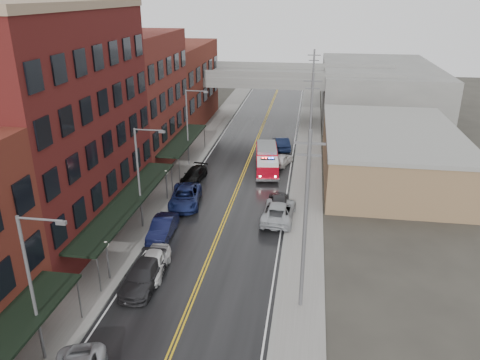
{
  "coord_description": "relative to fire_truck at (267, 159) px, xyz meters",
  "views": [
    {
      "loc": [
        7.14,
        -10.65,
        19.21
      ],
      "look_at": [
        1.04,
        28.97,
        3.0
      ],
      "focal_mm": 35.0,
      "sensor_mm": 36.0,
      "label": 1
    }
  ],
  "objects": [
    {
      "name": "parked_car_left_6",
      "position": [
        -6.87,
        -10.05,
        -0.66
      ],
      "size": [
        3.59,
        6.35,
        1.67
      ],
      "primitive_type": "imported",
      "rotation": [
        0.0,
        0.0,
        0.14
      ],
      "color": "#131D4A",
      "rests_on": "ground"
    },
    {
      "name": "road",
      "position": [
        -2.54,
        -9.26,
        -1.48
      ],
      "size": [
        11.0,
        160.0,
        0.02
      ],
      "primitive_type": "cube",
      "color": "black",
      "rests_on": "ground"
    },
    {
      "name": "parked_car_left_4",
      "position": [
        -6.14,
        -21.9,
        -0.69
      ],
      "size": [
        2.16,
        4.8,
        1.6
      ],
      "primitive_type": "imported",
      "rotation": [
        0.0,
        0.0,
        0.06
      ],
      "color": "white",
      "rests_on": "ground"
    },
    {
      "name": "street_lamp_2",
      "position": [
        -9.08,
        0.74,
        3.69
      ],
      "size": [
        2.64,
        0.22,
        9.0
      ],
      "color": "#59595B",
      "rests_on": "ground"
    },
    {
      "name": "utility_pole_0",
      "position": [
        4.66,
        -24.26,
        4.81
      ],
      "size": [
        1.8,
        0.24,
        12.0
      ],
      "color": "#59595B",
      "rests_on": "ground"
    },
    {
      "name": "curb_right",
      "position": [
        3.11,
        -9.26,
        -1.42
      ],
      "size": [
        0.3,
        160.0,
        0.15
      ],
      "primitive_type": "cube",
      "color": "gray",
      "rests_on": "ground"
    },
    {
      "name": "globe_lamp_2",
      "position": [
        -8.94,
        -9.26,
        0.82
      ],
      "size": [
        0.44,
        0.44,
        3.12
      ],
      "color": "#59595B",
      "rests_on": "ground"
    },
    {
      "name": "tan_building",
      "position": [
        13.46,
        0.74,
        1.01
      ],
      "size": [
        14.0,
        22.0,
        5.0
      ],
      "primitive_type": "cube",
      "color": "#816045",
      "rests_on": "ground"
    },
    {
      "name": "utility_pole_2",
      "position": [
        4.66,
        15.74,
        4.81
      ],
      "size": [
        1.8,
        0.24,
        12.0
      ],
      "color": "#59595B",
      "rests_on": "ground"
    },
    {
      "name": "parked_car_right_3",
      "position": [
        1.06,
        8.54,
        -0.68
      ],
      "size": [
        2.78,
        5.22,
        1.63
      ],
      "primitive_type": "imported",
      "rotation": [
        0.0,
        0.0,
        3.36
      ],
      "color": "black",
      "rests_on": "ground"
    },
    {
      "name": "sidewalk_right",
      "position": [
        4.76,
        -9.26,
        -1.42
      ],
      "size": [
        3.0,
        160.0,
        0.15
      ],
      "primitive_type": "cube",
      "color": "slate",
      "rests_on": "ground"
    },
    {
      "name": "brick_building_c",
      "position": [
        -15.84,
        1.24,
        6.01
      ],
      "size": [
        9.0,
        15.0,
        15.0
      ],
      "primitive_type": "cube",
      "color": "maroon",
      "rests_on": "ground"
    },
    {
      "name": "globe_lamp_1",
      "position": [
        -8.94,
        -23.26,
        0.82
      ],
      "size": [
        0.44,
        0.44,
        3.12
      ],
      "color": "#59595B",
      "rests_on": "ground"
    },
    {
      "name": "parked_car_left_7",
      "position": [
        -7.54,
        -3.87,
        -0.82
      ],
      "size": [
        2.4,
        4.84,
        1.35
      ],
      "primitive_type": "imported",
      "rotation": [
        0.0,
        0.0,
        -0.11
      ],
      "color": "black",
      "rests_on": "ground"
    },
    {
      "name": "parked_car_right_1",
      "position": [
        2.12,
        -9.46,
        -0.81
      ],
      "size": [
        2.39,
        4.9,
        1.37
      ],
      "primitive_type": "imported",
      "rotation": [
        0.0,
        0.0,
        3.24
      ],
      "color": "black",
      "rests_on": "ground"
    },
    {
      "name": "brick_building_far",
      "position": [
        -15.84,
        18.74,
        4.51
      ],
      "size": [
        9.0,
        20.0,
        12.0
      ],
      "primitive_type": "cube",
      "color": "maroon",
      "rests_on": "ground"
    },
    {
      "name": "awning_2",
      "position": [
        -10.02,
        1.24,
        1.49
      ],
      "size": [
        2.6,
        13.0,
        3.09
      ],
      "color": "black",
      "rests_on": "ground"
    },
    {
      "name": "parked_car_left_3",
      "position": [
        -6.31,
        -23.56,
        -0.71
      ],
      "size": [
        2.22,
        5.39,
        1.56
      ],
      "primitive_type": "imported",
      "rotation": [
        0.0,
        0.0,
        -0.01
      ],
      "color": "#242427",
      "rests_on": "ground"
    },
    {
      "name": "awning_1",
      "position": [
        -10.03,
        -16.26,
        1.5
      ],
      "size": [
        2.6,
        18.0,
        3.09
      ],
      "color": "black",
      "rests_on": "ground"
    },
    {
      "name": "parked_car_right_2",
      "position": [
        1.57,
        2.54,
        -0.8
      ],
      "size": [
        2.77,
        4.35,
        1.38
      ],
      "primitive_type": "imported",
      "rotation": [
        0.0,
        0.0,
        2.84
      ],
      "color": "white",
      "rests_on": "ground"
    },
    {
      "name": "sidewalk_left",
      "position": [
        -9.84,
        -9.26,
        -1.42
      ],
      "size": [
        3.0,
        160.0,
        0.15
      ],
      "primitive_type": "cube",
      "color": "slate",
      "rests_on": "ground"
    },
    {
      "name": "parked_car_left_5",
      "position": [
        -7.12,
        -16.46,
        -0.7
      ],
      "size": [
        1.81,
        4.84,
        1.58
      ],
      "primitive_type": "imported",
      "rotation": [
        0.0,
        0.0,
        0.03
      ],
      "color": "black",
      "rests_on": "ground"
    },
    {
      "name": "street_lamp_1",
      "position": [
        -9.08,
        -15.26,
        3.69
      ],
      "size": [
        2.64,
        0.22,
        9.0
      ],
      "color": "#59595B",
      "rests_on": "ground"
    },
    {
      "name": "parked_car_right_0",
      "position": [
        2.25,
        -11.83,
        -0.65
      ],
      "size": [
        3.08,
        6.17,
        1.68
      ],
      "primitive_type": "imported",
      "rotation": [
        0.0,
        0.0,
        3.09
      ],
      "color": "#A4A8AC",
      "rests_on": "ground"
    },
    {
      "name": "right_far_block",
      "position": [
        15.46,
        30.74,
        2.51
      ],
      "size": [
        18.0,
        30.0,
        8.0
      ],
      "primitive_type": "cube",
      "color": "slate",
      "rests_on": "ground"
    },
    {
      "name": "fire_truck",
      "position": [
        0.0,
        0.0,
        0.0
      ],
      "size": [
        3.79,
        7.79,
        2.75
      ],
      "rotation": [
        0.0,
        0.0,
        0.13
      ],
      "color": "#9E0716",
      "rests_on": "ground"
    },
    {
      "name": "overpass",
      "position": [
        -2.54,
        22.74,
        4.49
      ],
      "size": [
        40.0,
        10.0,
        7.5
      ],
      "color": "slate",
      "rests_on": "ground"
    },
    {
      "name": "curb_left",
      "position": [
        -8.19,
        -9.26,
        -1.42
      ],
      "size": [
        0.3,
        160.0,
        0.15
      ],
      "primitive_type": "cube",
      "color": "gray",
      "rests_on": "ground"
    },
    {
      "name": "brick_building_b",
      "position": [
        -15.84,
        -16.26,
        7.51
      ],
      "size": [
        9.0,
        20.0,
        18.0
      ],
      "primitive_type": "cube",
      "color": "#4E1514",
      "rests_on": "ground"
    },
    {
      "name": "utility_pole_1",
      "position": [
        4.66,
        -4.26,
        4.81
      ],
      "size": [
        1.8,
        0.24,
        12.0
      ],
      "color": "#59595B",
      "rests_on": "ground"
    },
    {
      "name": "street_lamp_0",
      "position": [
        -9.08,
        -31.26,
        3.69
      ],
      "size": [
        2.64,
        0.22,
        9.0
      ],
      "color": "#59595B",
      "rests_on": "ground"
    }
  ]
}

